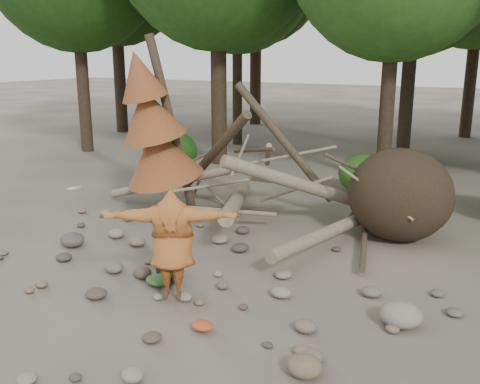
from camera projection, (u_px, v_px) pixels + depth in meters
The scene contains 12 objects.
ground at pixel (182, 289), 9.07m from camera, with size 120.00×120.00×0.00m, color #514C44.
deadfall_pile at pixel (372, 194), 11.47m from camera, with size 8.55×5.24×3.30m.
dead_conifer at pixel (154, 129), 12.86m from camera, with size 2.06×2.16×4.35m.
bush_left at pixel (170, 152), 17.57m from camera, with size 1.80×1.80×1.44m, color #204B14.
bush_mid at pixel (363, 174), 15.16m from camera, with size 1.40×1.40×1.12m, color #2B5F1B.
frisbee_thrower at pixel (172, 244), 8.41m from camera, with size 2.87×1.58×1.78m.
backpack at pixel (170, 274), 9.35m from camera, with size 0.39×0.26×0.26m, color black.
cloth_green at pixel (158, 283), 9.12m from camera, with size 0.45×0.37×0.17m, color #2C5C25.
cloth_orange at pixel (203, 329), 7.65m from camera, with size 0.33×0.27×0.12m, color #B6421F.
boulder_front_right at pixel (304, 366), 6.60m from camera, with size 0.46×0.41×0.27m, color #756049.
boulder_mid_right at pixel (401, 315), 7.79m from camera, with size 0.62×0.56×0.37m, color gray.
boulder_mid_left at pixel (72, 240), 11.02m from camera, with size 0.51×0.46×0.31m, color #5C534D.
Camera 1 is at (4.93, -6.83, 3.89)m, focal length 40.00 mm.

